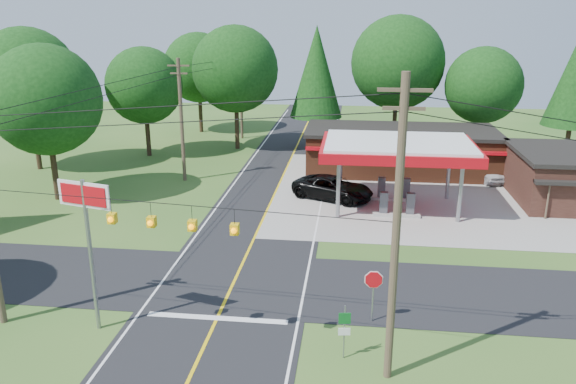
# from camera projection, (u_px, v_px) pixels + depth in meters

# --- Properties ---
(ground) EXTENTS (120.00, 120.00, 0.00)m
(ground) POSITION_uv_depth(u_px,v_px,m) (234.00, 283.00, 28.99)
(ground) COLOR #2D561E
(ground) RESTS_ON ground
(main_highway) EXTENTS (8.00, 120.00, 0.02)m
(main_highway) POSITION_uv_depth(u_px,v_px,m) (234.00, 283.00, 28.99)
(main_highway) COLOR black
(main_highway) RESTS_ON ground
(cross_road) EXTENTS (70.00, 7.00, 0.02)m
(cross_road) POSITION_uv_depth(u_px,v_px,m) (234.00, 283.00, 28.99)
(cross_road) COLOR black
(cross_road) RESTS_ON ground
(lane_center_yellow) EXTENTS (0.15, 110.00, 0.00)m
(lane_center_yellow) POSITION_uv_depth(u_px,v_px,m) (234.00, 282.00, 28.98)
(lane_center_yellow) COLOR yellow
(lane_center_yellow) RESTS_ON main_highway
(gas_canopy) EXTENTS (10.60, 7.40, 4.88)m
(gas_canopy) POSITION_uv_depth(u_px,v_px,m) (398.00, 150.00, 38.99)
(gas_canopy) COLOR gray
(gas_canopy) RESTS_ON ground
(convenience_store) EXTENTS (16.40, 7.55, 3.80)m
(convenience_store) POSITION_uv_depth(u_px,v_px,m) (400.00, 150.00, 49.04)
(convenience_store) COLOR brown
(convenience_store) RESTS_ON ground
(utility_pole_near_right) EXTENTS (1.80, 0.30, 11.50)m
(utility_pole_near_right) POSITION_uv_depth(u_px,v_px,m) (396.00, 232.00, 19.72)
(utility_pole_near_right) COLOR #473828
(utility_pole_near_right) RESTS_ON ground
(utility_pole_far_left) EXTENTS (1.80, 0.30, 10.00)m
(utility_pole_far_left) POSITION_uv_depth(u_px,v_px,m) (181.00, 119.00, 45.35)
(utility_pole_far_left) COLOR #473828
(utility_pole_far_left) RESTS_ON ground
(utility_pole_north) EXTENTS (0.30, 0.30, 9.50)m
(utility_pole_north) POSITION_uv_depth(u_px,v_px,m) (241.00, 96.00, 61.41)
(utility_pole_north) COLOR #473828
(utility_pole_north) RESTS_ON ground
(overhead_beacons) EXTENTS (17.04, 2.04, 1.03)m
(overhead_beacons) POSITION_uv_depth(u_px,v_px,m) (171.00, 206.00, 21.55)
(overhead_beacons) COLOR black
(overhead_beacons) RESTS_ON ground
(treeline_backdrop) EXTENTS (70.27, 51.59, 13.30)m
(treeline_backdrop) POSITION_uv_depth(u_px,v_px,m) (297.00, 83.00, 49.36)
(treeline_backdrop) COLOR #332316
(treeline_backdrop) RESTS_ON ground
(suv_car) EXTENTS (7.99, 7.99, 1.68)m
(suv_car) POSITION_uv_depth(u_px,v_px,m) (333.00, 188.00, 41.95)
(suv_car) COLOR black
(suv_car) RESTS_ON ground
(sedan_car) EXTENTS (5.76, 5.76, 1.56)m
(sedan_car) POSITION_uv_depth(u_px,v_px,m) (486.00, 171.00, 46.72)
(sedan_car) COLOR silver
(sedan_car) RESTS_ON ground
(big_stop_sign) EXTENTS (2.48, 0.72, 6.84)m
(big_stop_sign) POSITION_uv_depth(u_px,v_px,m) (87.00, 220.00, 23.27)
(big_stop_sign) COLOR gray
(big_stop_sign) RESTS_ON ground
(octagonal_stop_sign) EXTENTS (0.87, 0.10, 2.52)m
(octagonal_stop_sign) POSITION_uv_depth(u_px,v_px,m) (373.00, 284.00, 24.78)
(octagonal_stop_sign) COLOR gray
(octagonal_stop_sign) RESTS_ON ground
(route_sign_post) EXTENTS (0.48, 0.12, 2.37)m
(route_sign_post) POSITION_uv_depth(u_px,v_px,m) (344.00, 327.00, 22.21)
(route_sign_post) COLOR gray
(route_sign_post) RESTS_ON ground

